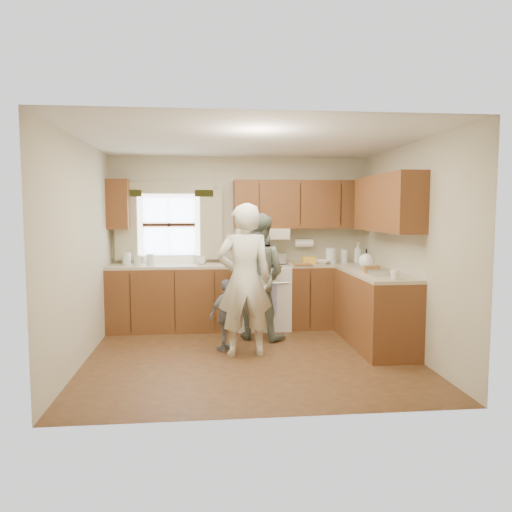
{
  "coord_description": "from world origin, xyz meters",
  "views": [
    {
      "loc": [
        -0.52,
        -5.71,
        1.72
      ],
      "look_at": [
        0.1,
        0.4,
        1.15
      ],
      "focal_mm": 35.0,
      "sensor_mm": 36.0,
      "label": 1
    }
  ],
  "objects": [
    {
      "name": "woman_left",
      "position": [
        -0.07,
        0.06,
        0.9
      ],
      "size": [
        0.68,
        0.47,
        1.8
      ],
      "primitive_type": "imported",
      "rotation": [
        0.0,
        0.0,
        3.21
      ],
      "color": "beige",
      "rests_on": "ground"
    },
    {
      "name": "stove",
      "position": [
        0.3,
        1.44,
        0.47
      ],
      "size": [
        0.76,
        0.67,
        1.07
      ],
      "color": "silver",
      "rests_on": "ground"
    },
    {
      "name": "kitchen_fixtures",
      "position": [
        0.61,
        1.08,
        0.84
      ],
      "size": [
        3.8,
        2.25,
        2.15
      ],
      "color": "#40200D",
      "rests_on": "ground"
    },
    {
      "name": "woman_right",
      "position": [
        0.16,
        0.85,
        0.84
      ],
      "size": [
        1.01,
        0.92,
        1.68
      ],
      "primitive_type": "imported",
      "rotation": [
        0.0,
        0.0,
        2.69
      ],
      "color": "#274838",
      "rests_on": "ground"
    },
    {
      "name": "room",
      "position": [
        0.0,
        0.0,
        1.25
      ],
      "size": [
        3.8,
        3.8,
        3.8
      ],
      "color": "#422914",
      "rests_on": "ground"
    },
    {
      "name": "child",
      "position": [
        -0.26,
        0.29,
        0.44
      ],
      "size": [
        0.55,
        0.44,
        0.88
      ],
      "primitive_type": "imported",
      "rotation": [
        0.0,
        0.0,
        3.67
      ],
      "color": "gray",
      "rests_on": "ground"
    }
  ]
}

